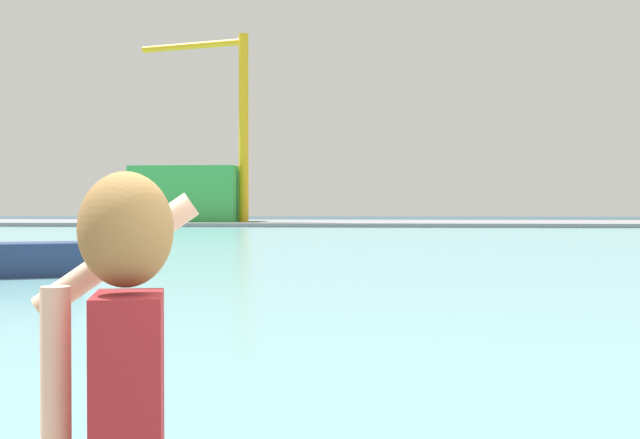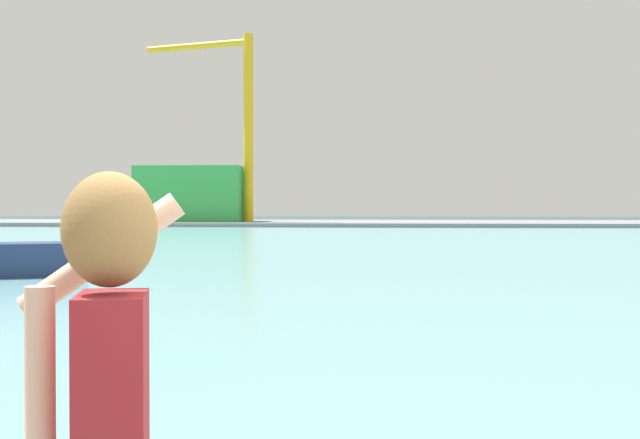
% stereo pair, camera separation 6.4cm
% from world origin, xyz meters
% --- Properties ---
extents(ground_plane, '(220.00, 220.00, 0.00)m').
position_xyz_m(ground_plane, '(0.00, 50.00, 0.00)').
color(ground_plane, '#334751').
extents(harbor_water, '(140.00, 100.00, 0.02)m').
position_xyz_m(harbor_water, '(0.00, 52.00, 0.01)').
color(harbor_water, '#6BA8B2').
rests_on(harbor_water, ground_plane).
extents(far_shore_dock, '(140.00, 20.00, 0.41)m').
position_xyz_m(far_shore_dock, '(0.00, 92.00, 0.21)').
color(far_shore_dock, gray).
rests_on(far_shore_dock, ground_plane).
extents(person_photographer, '(0.53, 0.54, 1.74)m').
position_xyz_m(person_photographer, '(-1.18, 0.01, 1.67)').
color(person_photographer, '#2D3342').
rests_on(person_photographer, quay_promenade).
extents(warehouse_left, '(10.99, 8.10, 5.78)m').
position_xyz_m(warehouse_left, '(-22.13, 89.99, 3.30)').
color(warehouse_left, green).
rests_on(warehouse_left, far_shore_dock).
extents(port_crane, '(12.31, 4.73, 19.47)m').
position_xyz_m(port_crane, '(-17.37, 89.08, 12.26)').
color(port_crane, yellow).
rests_on(port_crane, far_shore_dock).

